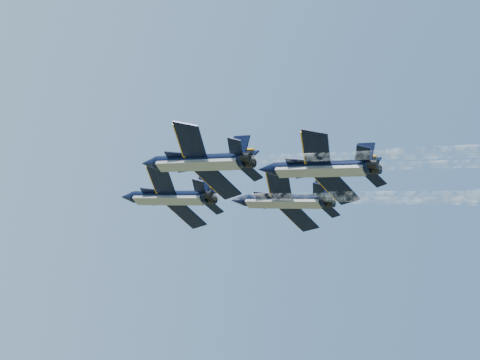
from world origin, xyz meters
TOP-DOWN VIEW (x-y plane):
  - jet_lead at (-7.82, 13.96)m, footprint 12.66×19.23m
  - jet_left at (-13.87, -2.30)m, footprint 12.66×19.23m
  - jet_right at (7.30, 4.29)m, footprint 12.66×19.23m
  - jet_slot at (0.67, -10.59)m, footprint 12.66×19.23m

SIDE VIEW (x-z plane):
  - jet_lead at x=-7.82m, z-range 99.95..107.16m
  - jet_left at x=-13.87m, z-range 99.95..107.16m
  - jet_right at x=7.30m, z-range 99.95..107.16m
  - jet_slot at x=0.67m, z-range 99.95..107.16m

